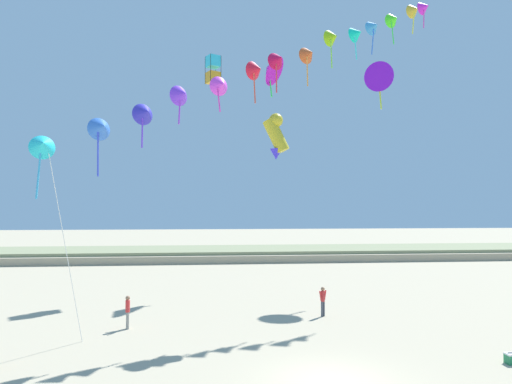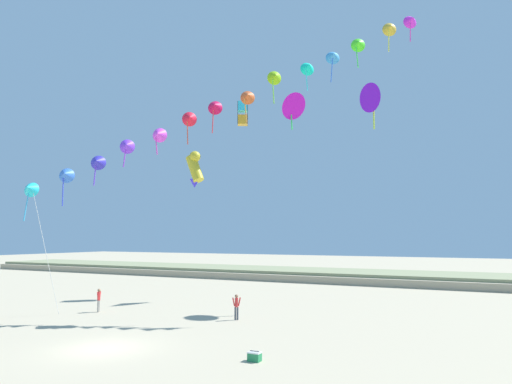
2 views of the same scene
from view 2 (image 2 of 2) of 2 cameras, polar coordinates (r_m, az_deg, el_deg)
name	(u,v)px [view 2 (image 2 of 2)]	position (r m, az deg, el deg)	size (l,w,h in m)	color
ground_plane	(104,349)	(25.47, -18.50, -18.07)	(240.00, 240.00, 0.00)	tan
dune_ridge	(338,275)	(61.81, 10.21, -10.22)	(120.00, 11.99, 1.26)	tan
person_near_left	(99,299)	(37.18, -19.06, -12.47)	(0.30, 0.59, 1.73)	gray
person_near_right	(236,305)	(32.00, -2.45, -13.95)	(0.54, 0.41, 1.71)	#474C56
kite_banner_string	(233,100)	(35.28, -2.93, 11.44)	(26.12, 16.14, 23.48)	#23CFDE
large_kite_low_lead	(195,168)	(32.73, -7.66, 3.04)	(1.63, 1.04, 2.64)	gold
large_kite_mid_trail	(291,105)	(46.42, 4.44, 10.78)	(3.20, 3.44, 3.96)	#C510BF
large_kite_high_solo	(373,98)	(40.45, 14.46, 11.33)	(2.67, 2.31, 4.02)	#7413D3
large_kite_outer_drift	(243,114)	(47.76, -1.67, 9.77)	(1.41, 1.41, 2.39)	gold
beach_cooler	(255,356)	(21.94, -0.18, -19.87)	(0.58, 0.41, 0.46)	#23844C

